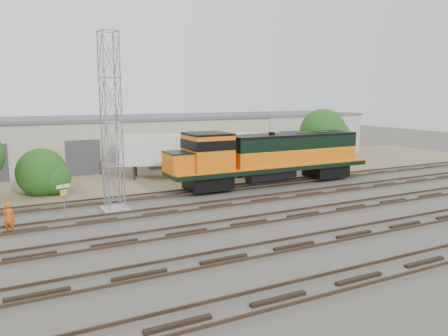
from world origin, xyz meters
name	(u,v)px	position (x,y,z in m)	size (l,w,h in m)	color
ground	(226,212)	(0.00, 0.00, 0.00)	(140.00, 140.00, 0.00)	#47423A
dirt_strip	(154,175)	(0.00, 15.00, 0.01)	(80.00, 16.00, 0.02)	#726047
tracks	(249,223)	(0.00, -3.00, 0.08)	(80.00, 20.40, 0.28)	black
warehouse	(131,140)	(0.04, 22.98, 2.65)	(58.40, 10.40, 5.30)	#BAAE9B
locomotive	(268,156)	(7.10, 6.00, 2.52)	(18.43, 3.23, 4.43)	black
signal_tower	(112,126)	(-6.39, 3.76, 5.62)	(1.70, 1.70, 11.54)	gray
sign_post	(64,194)	(-9.60, 3.39, 1.52)	(0.83, 0.38, 2.17)	gray
worker	(9,218)	(-12.74, 1.64, 0.87)	(0.63, 0.42, 1.74)	#EA540D
semi_trailer	(193,150)	(2.99, 12.55, 2.52)	(13.15, 6.78, 4.01)	silver
dumpster_blue	(280,154)	(16.13, 17.42, 0.75)	(1.60, 1.50, 1.50)	#154F96
dumpster_red	(344,152)	(24.76, 16.13, 0.70)	(1.50, 1.40, 1.40)	maroon
tree_mid	(45,174)	(-10.03, 11.05, 1.58)	(3.99, 3.80, 3.80)	#382619
tree_east	(326,133)	(16.04, 9.37, 3.81)	(4.86, 4.63, 6.25)	#382619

